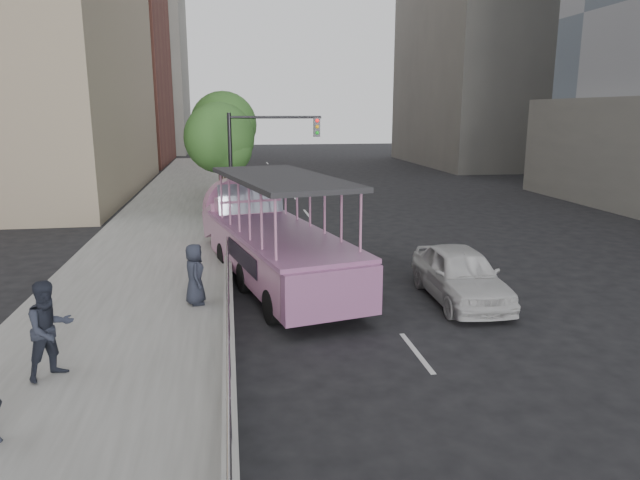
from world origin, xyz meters
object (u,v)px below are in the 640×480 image
duck_boat (269,239)px  street_tree_near (221,141)px  car (460,274)px  pedestrian_mid (50,329)px  traffic_signal (257,151)px  parking_sign (235,210)px  pedestrian_far (195,274)px  street_tree_far (225,127)px

duck_boat → street_tree_near: (-1.48, 11.52, 2.54)m
street_tree_near → car: bearing=-65.5°
car → pedestrian_mid: size_ratio=2.37×
traffic_signal → street_tree_near: street_tree_near is taller
parking_sign → pedestrian_far: bearing=-99.8°
pedestrian_mid → traffic_signal: 15.98m
parking_sign → street_tree_far: size_ratio=0.39×
street_tree_far → street_tree_near: bearing=-91.9°
pedestrian_far → traffic_signal: (2.26, 11.22, 2.39)m
car → duck_boat: bearing=151.0°
car → traffic_signal: bearing=116.4°
car → pedestrian_far: pedestrian_far is taller
duck_boat → parking_sign: size_ratio=4.20×
street_tree_near → street_tree_far: 6.02m
pedestrian_mid → street_tree_far: (3.33, 24.52, 3.05)m
pedestrian_far → street_tree_far: street_tree_far is taller
pedestrian_mid → street_tree_near: 18.96m
street_tree_far → car: bearing=-72.6°
duck_boat → pedestrian_mid: size_ratio=5.58×
car → traffic_signal: size_ratio=0.87×
street_tree_near → duck_boat: bearing=-82.7°
pedestrian_mid → street_tree_far: street_tree_far is taller
traffic_signal → street_tree_far: size_ratio=0.81×
duck_boat → pedestrian_far: size_ratio=6.57×
duck_boat → street_tree_far: (-1.28, 17.52, 3.03)m
pedestrian_mid → street_tree_near: street_tree_near is taller
duck_boat → street_tree_near: 11.89m
pedestrian_far → parking_sign: bearing=-17.5°
duck_boat → car: (5.18, -3.12, -0.51)m
pedestrian_far → parking_sign: parking_sign is taller
pedestrian_mid → pedestrian_far: 4.60m
duck_boat → pedestrian_mid: duck_boat is taller
duck_boat → street_tree_far: size_ratio=1.65×
duck_boat → pedestrian_mid: (-4.62, -7.01, -0.02)m
parking_sign → street_tree_far: street_tree_far is taller
duck_boat → pedestrian_far: duck_boat is taller
parking_sign → duck_boat: bearing=-74.9°
duck_boat → car: bearing=-31.0°
duck_boat → traffic_signal: 8.39m
parking_sign → traffic_signal: 4.94m
pedestrian_far → street_tree_near: street_tree_near is taller
parking_sign → car: bearing=-47.7°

